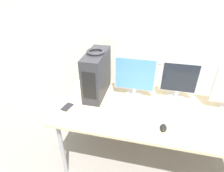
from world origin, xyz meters
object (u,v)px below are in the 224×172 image
Objects in this scene: keyboard at (126,120)px; pc_tower at (97,74)px; mouse at (163,128)px; headphones at (96,52)px; cell_phone at (67,107)px; monitor_right_near at (179,80)px; monitor_main at (135,76)px.

pc_tower is at bearing 135.33° from keyboard.
pc_tower is 0.85m from mouse.
headphones reaches higher than cell_phone.
headphones is at bearing 90.00° from pc_tower.
headphones is at bearing 150.19° from mouse.
pc_tower is at bearing -172.95° from monitor_right_near.
monitor_main is 0.48m from keyboard.
monitor_right_near is 1.16m from cell_phone.
cell_phone is at bearing -149.94° from monitor_main.
pc_tower is at bearing 65.93° from cell_phone.
headphones is 0.41× the size of monitor_main.
pc_tower is 1.00× the size of keyboard.
headphones is at bearing -173.00° from monitor_right_near.
monitor_main reaches higher than mouse.
mouse is at bearing -55.12° from monitor_main.
monitor_main is 0.45m from monitor_right_near.
keyboard is 0.61m from cell_phone.
mouse is (-0.13, -0.51, -0.20)m from monitor_right_near.
mouse is at bearing -4.96° from keyboard.
monitor_right_near is at bearing 7.05° from pc_tower.
monitor_right_near is at bearing 7.43° from monitor_main.
monitor_right_near is 0.85× the size of keyboard.
monitor_main is (0.40, 0.05, 0.00)m from pc_tower.
cell_phone is at bearing -158.61° from monitor_right_near.
monitor_main is 1.08× the size of monitor_right_near.
keyboard is at bearing -44.67° from pc_tower.
keyboard is (0.38, -0.38, -0.48)m from headphones.
monitor_right_near is 4.31× the size of mouse.
mouse reaches higher than keyboard.
headphones is 0.72m from keyboard.
cell_phone is (-0.22, -0.31, -0.23)m from pc_tower.
keyboard is 5.06× the size of mouse.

